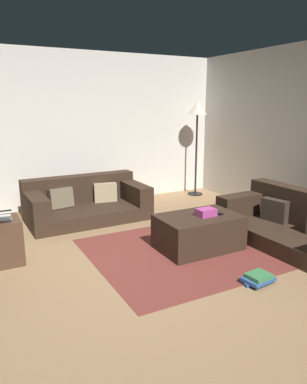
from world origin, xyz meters
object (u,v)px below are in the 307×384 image
at_px(couch_left, 85,203).
at_px(tv_remote, 217,213).
at_px(ottoman, 198,232).
at_px(book_stack, 258,279).
at_px(corner_lamp, 197,116).
at_px(couch_right, 295,225).
at_px(gift_box, 206,212).

bearing_deg(couch_left, tv_remote, 118.67).
relative_size(ottoman, book_stack, 3.02).
relative_size(tv_remote, corner_lamp, 0.09).
xyz_separation_m(couch_right, gift_box, (-1.08, 0.41, 0.21)).
relative_size(ottoman, corner_lamp, 0.55).
bearing_deg(couch_left, gift_box, 114.39).
distance_m(couch_left, gift_box, 2.12).
distance_m(gift_box, book_stack, 1.06).
distance_m(couch_left, corner_lamp, 2.72).
bearing_deg(ottoman, tv_remote, -10.06).
bearing_deg(couch_left, ottoman, 113.30).
bearing_deg(ottoman, book_stack, -89.84).
height_order(couch_left, gift_box, couch_left).
bearing_deg(gift_box, book_stack, -93.73).
height_order(couch_left, corner_lamp, corner_lamp).
xyz_separation_m(couch_left, couch_right, (1.99, -2.31, 0.01)).
relative_size(couch_right, tv_remote, 11.51).
height_order(tv_remote, corner_lamp, corner_lamp).
height_order(ottoman, tv_remote, tv_remote).
bearing_deg(ottoman, couch_left, 114.44).
xyz_separation_m(couch_right, book_stack, (-1.15, -0.57, -0.21)).
height_order(couch_right, gift_box, couch_right).
relative_size(couch_left, ottoman, 1.84).
height_order(couch_right, ottoman, couch_right).
distance_m(couch_left, book_stack, 3.00).
relative_size(ottoman, gift_box, 4.39).
bearing_deg(corner_lamp, tv_remote, -118.70).
height_order(couch_left, tv_remote, couch_left).
distance_m(couch_left, couch_right, 3.05).
bearing_deg(couch_left, corner_lamp, -170.46).
distance_m(couch_right, corner_lamp, 3.05).
distance_m(ottoman, corner_lamp, 3.05).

